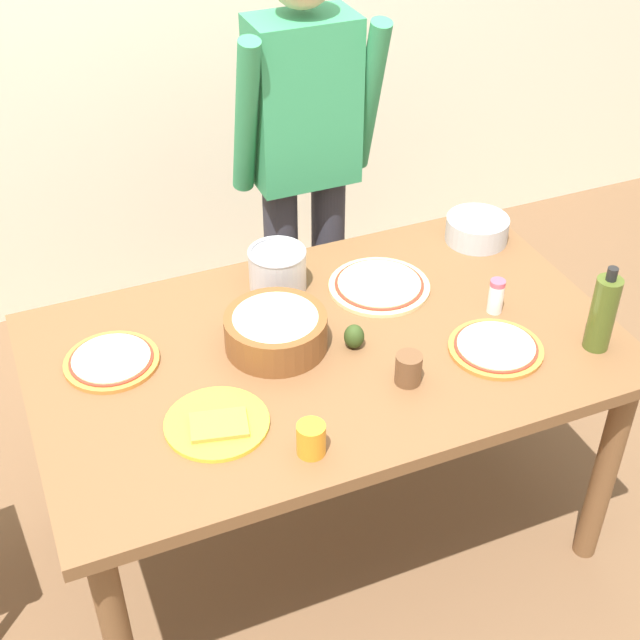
{
  "coord_description": "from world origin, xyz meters",
  "views": [
    {
      "loc": [
        -0.75,
        -1.74,
        2.28
      ],
      "look_at": [
        0.0,
        0.05,
        0.81
      ],
      "focal_mm": 49.76,
      "sensor_mm": 36.0,
      "label": 1
    }
  ],
  "objects_px": {
    "plate_with_slice": "(217,424)",
    "avocado": "(354,336)",
    "pizza_second_cooked": "(496,348)",
    "popcorn_bowl": "(276,328)",
    "pizza_raw_on_board": "(379,286)",
    "dining_table": "(327,370)",
    "person_cook": "(304,155)",
    "steel_pot": "(277,269)",
    "salt_shaker": "(496,296)",
    "cup_small_brown": "(408,369)",
    "cup_orange": "(311,439)",
    "pizza_cooked_on_tray": "(112,361)",
    "olive_oil_bottle": "(603,313)",
    "mixing_bowl_steel": "(477,229)"
  },
  "relations": [
    {
      "from": "plate_with_slice",
      "to": "avocado",
      "type": "distance_m",
      "value": 0.47
    },
    {
      "from": "avocado",
      "to": "pizza_second_cooked",
      "type": "bearing_deg",
      "value": -25.28
    },
    {
      "from": "plate_with_slice",
      "to": "popcorn_bowl",
      "type": "relative_size",
      "value": 0.93
    },
    {
      "from": "pizza_raw_on_board",
      "to": "dining_table",
      "type": "bearing_deg",
      "value": -142.85
    },
    {
      "from": "person_cook",
      "to": "steel_pot",
      "type": "relative_size",
      "value": 9.34
    },
    {
      "from": "steel_pot",
      "to": "salt_shaker",
      "type": "xyz_separation_m",
      "value": [
        0.53,
        -0.35,
        -0.01
      ]
    },
    {
      "from": "pizza_raw_on_board",
      "to": "popcorn_bowl",
      "type": "xyz_separation_m",
      "value": [
        -0.38,
        -0.14,
        0.05
      ]
    },
    {
      "from": "pizza_raw_on_board",
      "to": "cup_small_brown",
      "type": "distance_m",
      "value": 0.43
    },
    {
      "from": "cup_orange",
      "to": "pizza_cooked_on_tray",
      "type": "bearing_deg",
      "value": 125.84
    },
    {
      "from": "dining_table",
      "to": "plate_with_slice",
      "type": "distance_m",
      "value": 0.43
    },
    {
      "from": "person_cook",
      "to": "olive_oil_bottle",
      "type": "height_order",
      "value": "person_cook"
    },
    {
      "from": "pizza_raw_on_board",
      "to": "mixing_bowl_steel",
      "type": "relative_size",
      "value": 1.51
    },
    {
      "from": "pizza_second_cooked",
      "to": "olive_oil_bottle",
      "type": "height_order",
      "value": "olive_oil_bottle"
    },
    {
      "from": "dining_table",
      "to": "mixing_bowl_steel",
      "type": "distance_m",
      "value": 0.74
    },
    {
      "from": "pizza_cooked_on_tray",
      "to": "avocado",
      "type": "relative_size",
      "value": 3.63
    },
    {
      "from": "pizza_cooked_on_tray",
      "to": "plate_with_slice",
      "type": "xyz_separation_m",
      "value": [
        0.19,
        -0.34,
        -0.0
      ]
    },
    {
      "from": "cup_orange",
      "to": "avocado",
      "type": "bearing_deg",
      "value": 51.54
    },
    {
      "from": "pizza_cooked_on_tray",
      "to": "olive_oil_bottle",
      "type": "distance_m",
      "value": 1.32
    },
    {
      "from": "pizza_cooked_on_tray",
      "to": "plate_with_slice",
      "type": "bearing_deg",
      "value": -60.93
    },
    {
      "from": "person_cook",
      "to": "pizza_raw_on_board",
      "type": "relative_size",
      "value": 5.35
    },
    {
      "from": "popcorn_bowl",
      "to": "steel_pot",
      "type": "relative_size",
      "value": 1.61
    },
    {
      "from": "pizza_second_cooked",
      "to": "steel_pot",
      "type": "relative_size",
      "value": 1.49
    },
    {
      "from": "dining_table",
      "to": "popcorn_bowl",
      "type": "height_order",
      "value": "popcorn_bowl"
    },
    {
      "from": "pizza_raw_on_board",
      "to": "avocado",
      "type": "relative_size",
      "value": 4.32
    },
    {
      "from": "mixing_bowl_steel",
      "to": "olive_oil_bottle",
      "type": "xyz_separation_m",
      "value": [
        0.02,
        -0.6,
        0.07
      ]
    },
    {
      "from": "person_cook",
      "to": "popcorn_bowl",
      "type": "xyz_separation_m",
      "value": [
        -0.37,
        -0.71,
        -0.12
      ]
    },
    {
      "from": "pizza_cooked_on_tray",
      "to": "cup_orange",
      "type": "bearing_deg",
      "value": -54.16
    },
    {
      "from": "pizza_raw_on_board",
      "to": "salt_shaker",
      "type": "xyz_separation_m",
      "value": [
        0.26,
        -0.23,
        0.04
      ]
    },
    {
      "from": "salt_shaker",
      "to": "steel_pot",
      "type": "bearing_deg",
      "value": 146.43
    },
    {
      "from": "pizza_second_cooked",
      "to": "olive_oil_bottle",
      "type": "relative_size",
      "value": 1.01
    },
    {
      "from": "pizza_raw_on_board",
      "to": "cup_small_brown",
      "type": "height_order",
      "value": "cup_small_brown"
    },
    {
      "from": "person_cook",
      "to": "salt_shaker",
      "type": "distance_m",
      "value": 0.85
    },
    {
      "from": "cup_orange",
      "to": "avocado",
      "type": "height_order",
      "value": "cup_orange"
    },
    {
      "from": "pizza_raw_on_board",
      "to": "salt_shaker",
      "type": "bearing_deg",
      "value": -42.13
    },
    {
      "from": "plate_with_slice",
      "to": "cup_orange",
      "type": "bearing_deg",
      "value": -43.52
    },
    {
      "from": "pizza_raw_on_board",
      "to": "olive_oil_bottle",
      "type": "bearing_deg",
      "value": -48.24
    },
    {
      "from": "dining_table",
      "to": "cup_small_brown",
      "type": "relative_size",
      "value": 18.82
    },
    {
      "from": "pizza_raw_on_board",
      "to": "cup_small_brown",
      "type": "bearing_deg",
      "value": -105.7
    },
    {
      "from": "olive_oil_bottle",
      "to": "cup_orange",
      "type": "distance_m",
      "value": 0.87
    },
    {
      "from": "pizza_second_cooked",
      "to": "mixing_bowl_steel",
      "type": "bearing_deg",
      "value": 64.75
    },
    {
      "from": "mixing_bowl_steel",
      "to": "person_cook",
      "type": "bearing_deg",
      "value": 133.43
    },
    {
      "from": "olive_oil_bottle",
      "to": "cup_orange",
      "type": "relative_size",
      "value": 3.01
    },
    {
      "from": "dining_table",
      "to": "plate_with_slice",
      "type": "height_order",
      "value": "plate_with_slice"
    },
    {
      "from": "popcorn_bowl",
      "to": "salt_shaker",
      "type": "height_order",
      "value": "popcorn_bowl"
    },
    {
      "from": "steel_pot",
      "to": "avocado",
      "type": "xyz_separation_m",
      "value": [
        0.09,
        -0.35,
        -0.03
      ]
    },
    {
      "from": "cup_small_brown",
      "to": "salt_shaker",
      "type": "relative_size",
      "value": 0.8
    },
    {
      "from": "plate_with_slice",
      "to": "steel_pot",
      "type": "height_order",
      "value": "steel_pot"
    },
    {
      "from": "olive_oil_bottle",
      "to": "popcorn_bowl",
      "type": "bearing_deg",
      "value": 157.32
    },
    {
      "from": "salt_shaker",
      "to": "cup_small_brown",
      "type": "bearing_deg",
      "value": -154.25
    },
    {
      "from": "steel_pot",
      "to": "pizza_raw_on_board",
      "type": "bearing_deg",
      "value": -23.8
    }
  ]
}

